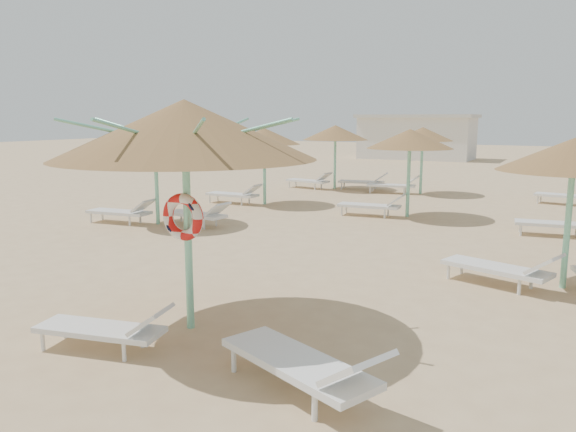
% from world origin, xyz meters
% --- Properties ---
extents(ground, '(120.00, 120.00, 0.00)m').
position_xyz_m(ground, '(0.00, 0.00, 0.00)').
color(ground, tan).
rests_on(ground, ground).
extents(main_palapa, '(3.64, 3.64, 3.26)m').
position_xyz_m(main_palapa, '(-0.01, -0.37, 2.84)').
color(main_palapa, '#7AD4B0').
rests_on(main_palapa, ground).
extents(lounger_main_a, '(1.89, 0.90, 0.66)m').
position_xyz_m(lounger_main_a, '(-0.45, -1.54, 0.32)').
color(lounger_main_a, white).
rests_on(lounger_main_a, ground).
extents(lounger_main_b, '(2.26, 1.45, 0.79)m').
position_xyz_m(lounger_main_b, '(2.36, -1.44, 0.38)').
color(lounger_main_b, white).
rests_on(lounger_main_b, ground).
extents(palapa_field, '(18.86, 14.01, 2.72)m').
position_xyz_m(palapa_field, '(2.04, 9.64, 2.30)').
color(palapa_field, '#7AD4B0').
rests_on(palapa_field, ground).
extents(service_hut, '(8.40, 4.40, 3.25)m').
position_xyz_m(service_hut, '(-6.00, 35.00, 1.64)').
color(service_hut, silver).
rests_on(service_hut, ground).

